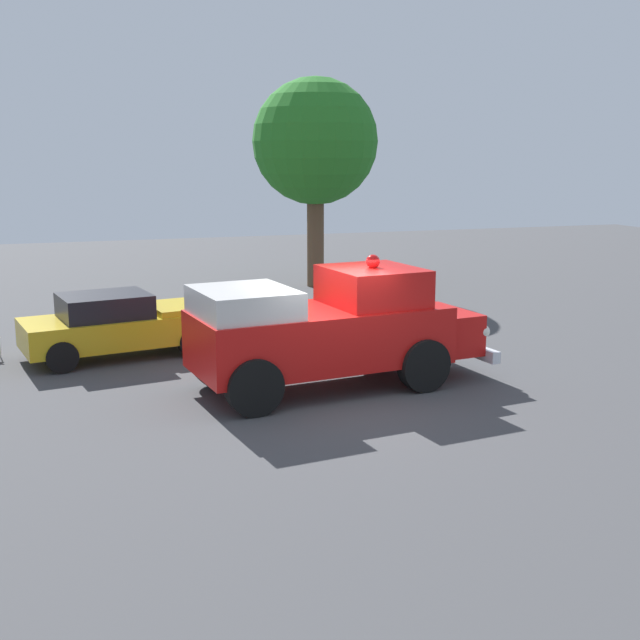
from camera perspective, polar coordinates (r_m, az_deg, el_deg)
The scene contains 6 objects.
ground_plane at distance 15.50m, azimuth 0.84°, elevation -5.37°, with size 60.00×60.00×0.00m, color #424244.
vintage_fire_truck at distance 15.77m, azimuth 0.77°, elevation -0.57°, with size 2.97×6.17×2.59m.
classic_hot_rod at distance 18.87m, azimuth -13.84°, elevation -0.27°, with size 2.59×4.62×1.46m.
lawn_chair_spare at distance 20.22m, azimuth 3.43°, elevation 0.39°, with size 0.63×0.63×1.02m.
oak_tree_left at distance 27.85m, azimuth -0.33°, elevation 12.37°, with size 4.24×4.24×7.05m.
traffic_cone at distance 19.41m, azimuth 9.95°, elevation -1.10°, with size 0.40×0.40×0.64m.
Camera 1 is at (-13.99, 4.88, 4.54)m, focal length 45.49 mm.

